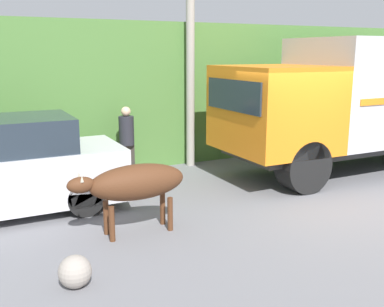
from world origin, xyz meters
TOP-DOWN VIEW (x-y plane):
  - ground_plane at (0.00, 0.00)m, footprint 60.00×60.00m
  - hillside_embankment at (0.00, 6.33)m, footprint 32.00×5.23m
  - cargo_truck at (2.60, 1.31)m, footprint 7.09×2.42m
  - brown_cow at (-3.82, -0.13)m, footprint 1.91×0.58m
  - pedestrian_on_hill at (-2.85, 3.16)m, footprint 0.46×0.46m
  - utility_pole at (-1.03, 3.51)m, footprint 0.90×0.21m
  - roadside_rock at (-5.09, -1.44)m, footprint 0.42×0.42m

SIDE VIEW (x-z plane):
  - ground_plane at x=0.00m, z-range 0.00..0.00m
  - roadside_rock at x=-5.09m, z-range 0.00..0.42m
  - brown_cow at x=-3.82m, z-range 0.27..1.41m
  - pedestrian_on_hill at x=-2.85m, z-range 0.08..1.74m
  - cargo_truck at x=2.60m, z-range 0.19..3.39m
  - hillside_embankment at x=0.00m, z-range 0.00..3.61m
  - utility_pole at x=-1.03m, z-range 0.12..5.28m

